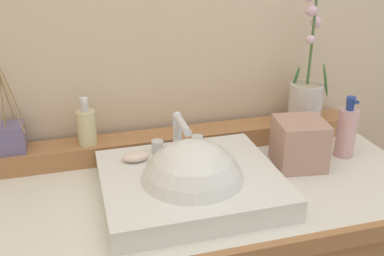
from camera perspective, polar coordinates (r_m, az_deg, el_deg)
wall_back at (r=1.38m, az=-4.23°, el=14.69°), size 2.94×0.20×2.57m
back_ledge at (r=1.33m, az=-2.31°, el=-1.73°), size 1.14×0.09×0.06m
sink_basin at (r=1.11m, az=-0.03°, el=-7.70°), size 0.43×0.38×0.28m
soap_bar at (r=1.17m, az=-7.21°, el=-3.64°), size 0.07×0.04×0.02m
potted_plant at (r=1.42m, az=14.34°, el=4.23°), size 0.12×0.10×0.39m
soap_dispenser at (r=1.26m, az=-13.28°, el=0.26°), size 0.05×0.05×0.14m
reed_diffuser at (r=1.29m, az=-22.11°, el=-1.03°), size 0.09×0.08×0.26m
lotion_bottle at (r=1.36m, az=19.06°, el=-0.40°), size 0.06×0.06×0.18m
tissue_box at (r=1.27m, az=13.50°, el=-1.91°), size 0.15×0.15×0.13m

